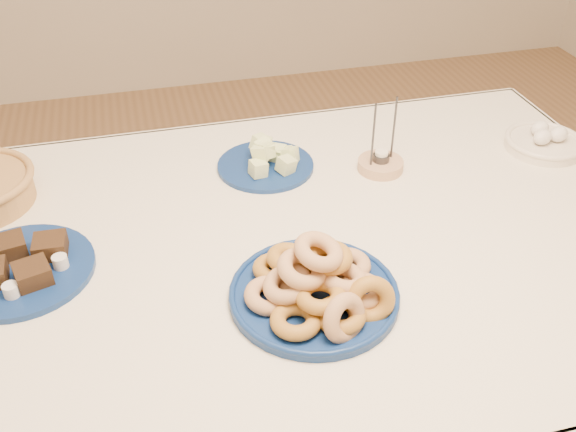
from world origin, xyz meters
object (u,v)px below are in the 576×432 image
at_px(candle_holder, 381,163).
at_px(dining_table, 282,280).
at_px(donut_platter, 317,286).
at_px(egg_bowl, 544,142).
at_px(brownie_plate, 20,267).
at_px(melon_plate, 268,160).

bearing_deg(candle_holder, dining_table, -144.28).
distance_m(donut_platter, egg_bowl, 0.82).
bearing_deg(donut_platter, dining_table, 95.94).
relative_size(brownie_plate, egg_bowl, 1.25).
bearing_deg(dining_table, candle_holder, 35.72).
height_order(dining_table, candle_holder, candle_holder).
xyz_separation_m(dining_table, brownie_plate, (-0.51, 0.03, 0.12)).
bearing_deg(dining_table, melon_plate, 82.67).
bearing_deg(donut_platter, candle_holder, 55.12).
xyz_separation_m(melon_plate, candle_holder, (0.26, -0.08, -0.00)).
height_order(melon_plate, egg_bowl, melon_plate).
bearing_deg(candle_holder, donut_platter, -124.88).
bearing_deg(egg_bowl, brownie_plate, -171.95).
height_order(donut_platter, brownie_plate, donut_platter).
relative_size(donut_platter, egg_bowl, 1.66).
height_order(melon_plate, brownie_plate, melon_plate).
xyz_separation_m(melon_plate, egg_bowl, (0.70, -0.08, -0.00)).
relative_size(donut_platter, brownie_plate, 1.33).
bearing_deg(melon_plate, candle_holder, -16.19).
bearing_deg(egg_bowl, donut_platter, -151.33).
xyz_separation_m(brownie_plate, egg_bowl, (1.25, 0.18, 0.01)).
relative_size(donut_platter, melon_plate, 1.40).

